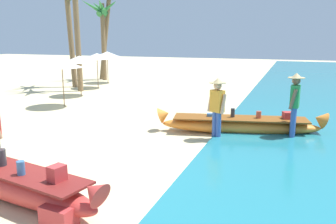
{
  "coord_description": "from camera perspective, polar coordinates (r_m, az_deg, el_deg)",
  "views": [
    {
      "loc": [
        4.51,
        -5.82,
        2.8
      ],
      "look_at": [
        1.52,
        2.48,
        0.9
      ],
      "focal_mm": 37.61,
      "sensor_mm": 36.0,
      "label": 1
    }
  ],
  "objects": [
    {
      "name": "palm_tree_tall_inland",
      "position": [
        23.76,
        -9.66,
        16.88
      ],
      "size": [
        2.6,
        2.58,
        6.17
      ],
      "color": "brown",
      "rests_on": "ground"
    },
    {
      "name": "parasol_row_0",
      "position": [
        14.73,
        -16.83,
        7.53
      ],
      "size": [
        1.6,
        1.6,
        1.91
      ],
      "color": "#8E6B47",
      "rests_on": "ground"
    },
    {
      "name": "palm_tree_far_behind",
      "position": [
        23.52,
        -10.62,
        14.99
      ],
      "size": [
        2.38,
        2.69,
        5.17
      ],
      "color": "brown",
      "rests_on": "ground"
    },
    {
      "name": "person_vendor_assistant",
      "position": [
        10.1,
        19.83,
        1.59
      ],
      "size": [
        0.44,
        0.57,
        1.85
      ],
      "color": "#3D5BA8",
      "rests_on": "ground"
    },
    {
      "name": "palm_tree_leaning_seaward",
      "position": [
        20.73,
        -16.06,
        17.11
      ],
      "size": [
        2.63,
        2.75,
        5.79
      ],
      "color": "brown",
      "rests_on": "ground"
    },
    {
      "name": "ground_plane",
      "position": [
        7.88,
        -16.94,
        -9.21
      ],
      "size": [
        80.0,
        80.0,
        0.0
      ],
      "primitive_type": "plane",
      "color": "beige"
    },
    {
      "name": "parasol_row_3",
      "position": [
        21.91,
        -9.84,
        9.21
      ],
      "size": [
        1.6,
        1.6,
        1.91
      ],
      "color": "#8E6B47",
      "rests_on": "ground"
    },
    {
      "name": "parasol_row_2",
      "position": [
        19.79,
        -11.44,
        8.85
      ],
      "size": [
        1.6,
        1.6,
        1.91
      ],
      "color": "#8E6B47",
      "rests_on": "ground"
    },
    {
      "name": "person_vendor_hatted",
      "position": [
        9.66,
        7.96,
        1.2
      ],
      "size": [
        0.58,
        0.46,
        1.71
      ],
      "color": "#3D5BA8",
      "rests_on": "ground"
    },
    {
      "name": "cooler_box",
      "position": [
        5.72,
        -17.25,
        -15.83
      ],
      "size": [
        0.54,
        0.38,
        0.34
      ],
      "primitive_type": "cube",
      "rotation": [
        0.0,
        0.0,
        -0.11
      ],
      "color": "#C63838",
      "rests_on": "ground"
    },
    {
      "name": "parasol_row_1",
      "position": [
        17.3,
        -14.17,
        8.29
      ],
      "size": [
        1.6,
        1.6,
        1.91
      ],
      "color": "#8E6B47",
      "rests_on": "ground"
    },
    {
      "name": "boat_orange_midground",
      "position": [
        10.52,
        11.57,
        -2.03
      ],
      "size": [
        4.88,
        1.7,
        0.78
      ],
      "color": "orange",
      "rests_on": "ground"
    },
    {
      "name": "boat_red_foreground",
      "position": [
        6.87,
        -24.25,
        -10.18
      ],
      "size": [
        4.36,
        1.46,
        0.86
      ],
      "color": "red",
      "rests_on": "ground"
    }
  ]
}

